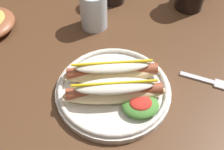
# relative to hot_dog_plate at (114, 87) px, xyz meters

# --- Properties ---
(dining_table) EXTENTS (1.45, 0.84, 0.74)m
(dining_table) POSITION_rel_hot_dog_plate_xyz_m (0.04, 0.10, -0.12)
(dining_table) COLOR #51331E
(dining_table) RESTS_ON ground_plane
(hot_dog_plate) EXTENTS (0.27, 0.27, 0.08)m
(hot_dog_plate) POSITION_rel_hot_dog_plate_xyz_m (0.00, 0.00, 0.00)
(hot_dog_plate) COLOR silver
(hot_dog_plate) RESTS_ON dining_table
(fork) EXTENTS (0.12, 0.07, 0.00)m
(fork) POSITION_rel_hot_dog_plate_xyz_m (0.23, 0.01, -0.02)
(fork) COLOR silver
(fork) RESTS_ON dining_table
(water_cup) EXTENTS (0.08, 0.08, 0.11)m
(water_cup) POSITION_rel_hot_dog_plate_xyz_m (-0.03, 0.26, 0.03)
(water_cup) COLOR silver
(water_cup) RESTS_ON dining_table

